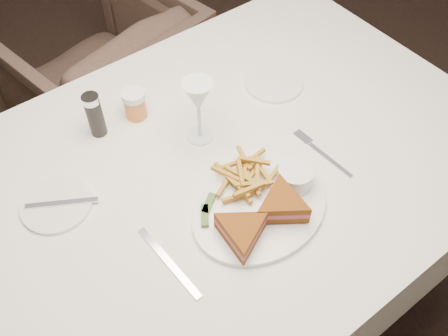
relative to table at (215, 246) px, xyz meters
The scene contains 4 objects.
ground 0.63m from the table, 42.55° to the left, with size 5.00×5.00×0.00m, color black.
table is the anchor object (origin of this frame).
chair_far 0.96m from the table, 88.59° to the left, with size 0.68×0.64×0.70m, color #49352C.
table_setting 0.42m from the table, 84.18° to the right, with size 0.81×0.59×0.18m.
Camera 1 is at (-0.74, -0.98, 1.68)m, focal length 40.00 mm.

